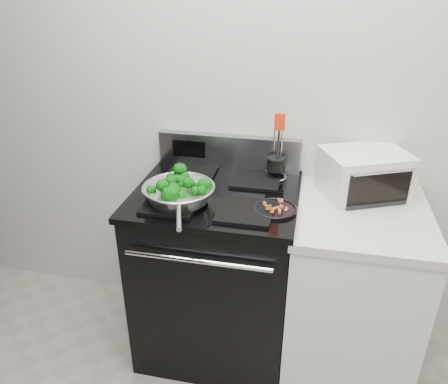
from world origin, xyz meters
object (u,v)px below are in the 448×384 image
(utensil_holder, at_px, (276,167))
(bacon_plate, at_px, (275,207))
(gas_range, at_px, (217,270))
(skillet, at_px, (179,193))
(toaster_oven, at_px, (364,174))

(utensil_holder, bearing_deg, bacon_plate, -93.08)
(gas_range, distance_m, utensil_holder, 0.63)
(skillet, height_order, utensil_holder, utensil_holder)
(gas_range, relative_size, bacon_plate, 5.91)
(utensil_holder, distance_m, toaster_oven, 0.43)
(bacon_plate, bearing_deg, utensil_holder, 95.89)
(bacon_plate, distance_m, utensil_holder, 0.35)
(bacon_plate, relative_size, toaster_oven, 0.41)
(toaster_oven, bearing_deg, bacon_plate, -166.00)
(gas_range, xyz_separation_m, skillet, (-0.14, -0.15, 0.51))
(bacon_plate, bearing_deg, skillet, -177.17)
(utensil_holder, bearing_deg, toaster_oven, -13.27)
(bacon_plate, height_order, utensil_holder, utensil_holder)
(gas_range, bearing_deg, bacon_plate, -22.77)
(gas_range, distance_m, skillet, 0.55)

